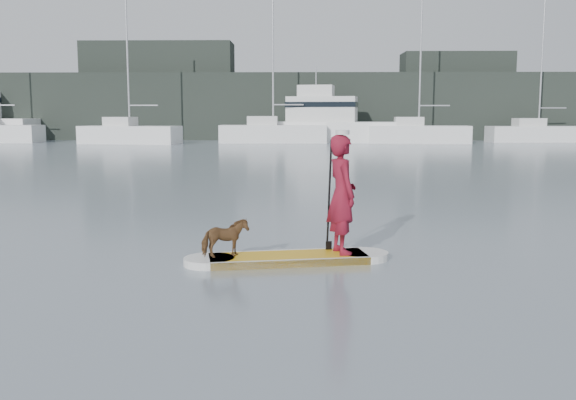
{
  "coord_description": "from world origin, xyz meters",
  "views": [
    {
      "loc": [
        3.49,
        -7.45,
        2.35
      ],
      "look_at": [
        3.28,
        2.55,
        1.0
      ],
      "focal_mm": 40.0,
      "sensor_mm": 36.0,
      "label": 1
    }
  ],
  "objects_px": {
    "sailboat_e": "(418,133)",
    "paddler": "(342,194)",
    "sailboat_d": "(272,132)",
    "motor_yacht_a": "(329,121)",
    "paddleboard": "(288,258)",
    "dog": "(225,238)",
    "sailboat_f": "(537,132)",
    "sailboat_c": "(129,133)"
  },
  "relations": [
    {
      "from": "paddleboard",
      "to": "sailboat_e",
      "type": "height_order",
      "value": "sailboat_e"
    },
    {
      "from": "dog",
      "to": "sailboat_e",
      "type": "height_order",
      "value": "sailboat_e"
    },
    {
      "from": "sailboat_d",
      "to": "sailboat_e",
      "type": "distance_m",
      "value": 11.76
    },
    {
      "from": "sailboat_e",
      "to": "motor_yacht_a",
      "type": "height_order",
      "value": "sailboat_e"
    },
    {
      "from": "paddleboard",
      "to": "motor_yacht_a",
      "type": "height_order",
      "value": "motor_yacht_a"
    },
    {
      "from": "paddleboard",
      "to": "sailboat_e",
      "type": "relative_size",
      "value": 0.28
    },
    {
      "from": "paddler",
      "to": "sailboat_d",
      "type": "bearing_deg",
      "value": -13.51
    },
    {
      "from": "paddler",
      "to": "sailboat_f",
      "type": "bearing_deg",
      "value": -41.0
    },
    {
      "from": "sailboat_d",
      "to": "sailboat_f",
      "type": "height_order",
      "value": "sailboat_d"
    },
    {
      "from": "paddler",
      "to": "sailboat_c",
      "type": "relative_size",
      "value": 0.17
    },
    {
      "from": "paddler",
      "to": "paddleboard",
      "type": "bearing_deg",
      "value": 82.93
    },
    {
      "from": "sailboat_c",
      "to": "sailboat_e",
      "type": "xyz_separation_m",
      "value": [
        22.97,
        1.56,
        0.0
      ]
    },
    {
      "from": "dog",
      "to": "sailboat_f",
      "type": "xyz_separation_m",
      "value": [
        21.02,
        44.58,
        0.42
      ]
    },
    {
      "from": "sailboat_d",
      "to": "sailboat_c",
      "type": "bearing_deg",
      "value": -169.87
    },
    {
      "from": "paddleboard",
      "to": "paddler",
      "type": "relative_size",
      "value": 1.71
    },
    {
      "from": "paddler",
      "to": "sailboat_d",
      "type": "xyz_separation_m",
      "value": [
        -3.0,
        42.37,
        -0.16
      ]
    },
    {
      "from": "sailboat_e",
      "to": "paddler",
      "type": "bearing_deg",
      "value": -98.06
    },
    {
      "from": "dog",
      "to": "sailboat_f",
      "type": "height_order",
      "value": "sailboat_f"
    },
    {
      "from": "dog",
      "to": "sailboat_f",
      "type": "bearing_deg",
      "value": -48.89
    },
    {
      "from": "sailboat_d",
      "to": "paddleboard",
      "type": "bearing_deg",
      "value": -87.26
    },
    {
      "from": "sailboat_c",
      "to": "motor_yacht_a",
      "type": "relative_size",
      "value": 1.04
    },
    {
      "from": "paddleboard",
      "to": "sailboat_f",
      "type": "xyz_separation_m",
      "value": [
        20.03,
        44.4,
        0.78
      ]
    },
    {
      "from": "dog",
      "to": "sailboat_d",
      "type": "distance_m",
      "value": 42.73
    },
    {
      "from": "sailboat_d",
      "to": "sailboat_f",
      "type": "relative_size",
      "value": 1.02
    },
    {
      "from": "paddler",
      "to": "sailboat_e",
      "type": "relative_size",
      "value": 0.16
    },
    {
      "from": "paddleboard",
      "to": "sailboat_c",
      "type": "distance_m",
      "value": 42.65
    },
    {
      "from": "paddleboard",
      "to": "sailboat_f",
      "type": "bearing_deg",
      "value": 55.22
    },
    {
      "from": "motor_yacht_a",
      "to": "sailboat_c",
      "type": "bearing_deg",
      "value": -158.37
    },
    {
      "from": "dog",
      "to": "sailboat_c",
      "type": "height_order",
      "value": "sailboat_c"
    },
    {
      "from": "sailboat_c",
      "to": "sailboat_d",
      "type": "height_order",
      "value": "sailboat_d"
    },
    {
      "from": "dog",
      "to": "motor_yacht_a",
      "type": "bearing_deg",
      "value": -28.18
    },
    {
      "from": "paddleboard",
      "to": "dog",
      "type": "bearing_deg",
      "value": -180.0
    },
    {
      "from": "paddleboard",
      "to": "dog",
      "type": "relative_size",
      "value": 4.56
    },
    {
      "from": "sailboat_c",
      "to": "sailboat_d",
      "type": "bearing_deg",
      "value": 20.57
    },
    {
      "from": "dog",
      "to": "motor_yacht_a",
      "type": "relative_size",
      "value": 0.07
    },
    {
      "from": "dog",
      "to": "sailboat_d",
      "type": "xyz_separation_m",
      "value": [
        -1.16,
        42.71,
        0.49
      ]
    },
    {
      "from": "sailboat_e",
      "to": "sailboat_f",
      "type": "height_order",
      "value": "sailboat_f"
    },
    {
      "from": "sailboat_e",
      "to": "sailboat_d",
      "type": "bearing_deg",
      "value": -178.56
    },
    {
      "from": "paddler",
      "to": "motor_yacht_a",
      "type": "relative_size",
      "value": 0.18
    },
    {
      "from": "sailboat_d",
      "to": "motor_yacht_a",
      "type": "bearing_deg",
      "value": 14.59
    },
    {
      "from": "dog",
      "to": "sailboat_e",
      "type": "bearing_deg",
      "value": -37.72
    },
    {
      "from": "sailboat_d",
      "to": "sailboat_e",
      "type": "bearing_deg",
      "value": -2.45
    }
  ]
}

